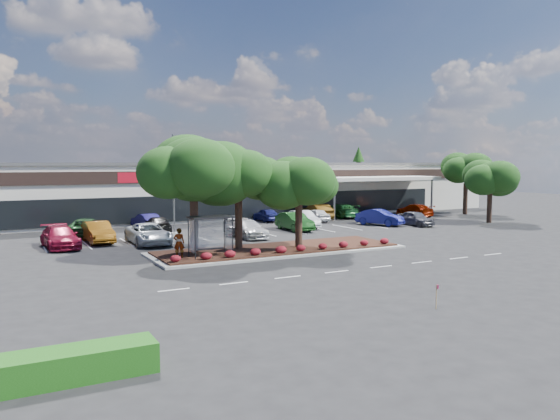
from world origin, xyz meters
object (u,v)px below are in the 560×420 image
survey_stake (437,293)px  car_0 (60,237)px  car_1 (98,232)px  light_pole (175,192)px

survey_stake → car_0: car_0 is taller
survey_stake → car_1: car_1 is taller
survey_stake → car_0: 28.36m
survey_stake → car_1: (-9.44, 27.03, 0.15)m
light_pole → car_1: 6.96m
light_pole → car_0: light_pole is taller
car_0 → survey_stake: bearing=-68.0°
survey_stake → car_1: bearing=109.2°
light_pole → car_0: size_ratio=1.57×
car_0 → car_1: (2.91, 1.50, 0.03)m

